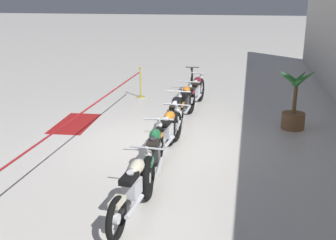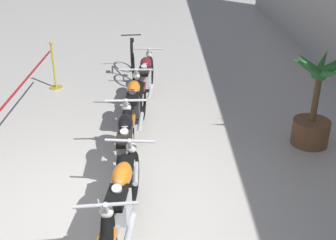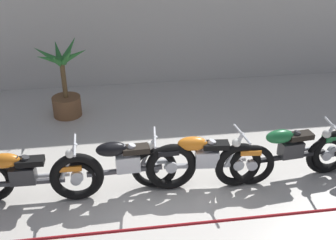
# 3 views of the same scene
# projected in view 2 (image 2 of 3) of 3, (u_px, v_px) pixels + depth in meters

# --- Properties ---
(ground_plane) EXTENTS (120.00, 120.00, 0.00)m
(ground_plane) POSITION_uv_depth(u_px,v_px,m) (87.00, 207.00, 5.45)
(ground_plane) COLOR silver
(motorcycle_maroon_0) EXTENTS (2.29, 0.62, 0.95)m
(motorcycle_maroon_0) POSITION_uv_depth(u_px,v_px,m) (145.00, 82.00, 8.30)
(motorcycle_maroon_0) COLOR black
(motorcycle_maroon_0) RESTS_ON ground
(motorcycle_orange_1) EXTENTS (2.26, 0.62, 0.91)m
(motorcycle_orange_1) POSITION_uv_depth(u_px,v_px,m) (134.00, 108.00, 7.18)
(motorcycle_orange_1) COLOR black
(motorcycle_orange_1) RESTS_ON ground
(motorcycle_black_2) EXTENTS (2.24, 0.62, 0.98)m
(motorcycle_black_2) POSITION_uv_depth(u_px,v_px,m) (126.00, 151.00, 5.78)
(motorcycle_black_2) COLOR black
(motorcycle_black_2) RESTS_ON ground
(motorcycle_orange_3) EXTENTS (2.26, 0.62, 0.94)m
(motorcycle_orange_3) POSITION_uv_depth(u_px,v_px,m) (121.00, 207.00, 4.69)
(motorcycle_orange_3) COLOR black
(motorcycle_orange_3) RESTS_ON ground
(bicycle) EXTENTS (1.74, 0.48, 0.97)m
(bicycle) POSITION_uv_depth(u_px,v_px,m) (132.00, 61.00, 9.78)
(bicycle) COLOR black
(bicycle) RESTS_ON ground
(potted_palm_left_of_row) EXTENTS (1.17, 1.04, 1.68)m
(potted_palm_left_of_row) POSITION_uv_depth(u_px,v_px,m) (315.00, 105.00, 6.70)
(potted_palm_left_of_row) COLOR brown
(potted_palm_left_of_row) RESTS_ON ground
(stanchion_far_left) EXTENTS (8.76, 0.28, 1.05)m
(stanchion_far_left) POSITION_uv_depth(u_px,v_px,m) (4.00, 117.00, 6.23)
(stanchion_far_left) COLOR gold
(stanchion_far_left) RESTS_ON ground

